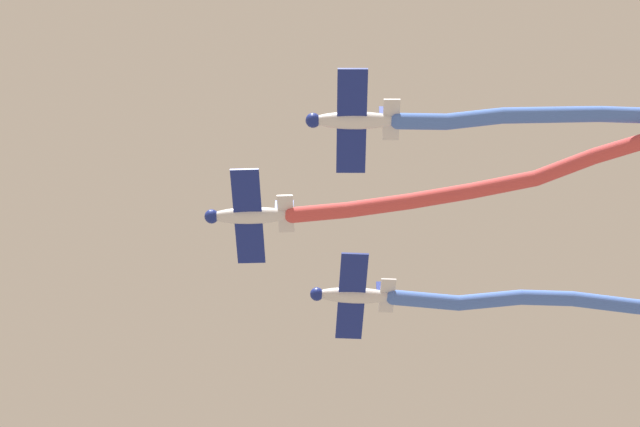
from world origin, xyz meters
TOP-DOWN VIEW (x-y plane):
  - airplane_lead at (-2.47, 3.21)m, footprint 4.77×6.22m
  - smoke_trail_lead at (-16.65, 10.24)m, footprint 23.55×15.66m
  - airplane_left_wing at (-5.79, 10.29)m, footprint 4.76×6.24m
  - smoke_trail_left_wing at (-19.36, 12.69)m, footprint 23.93×3.69m
  - airplane_right_wing at (-9.16, -0.83)m, footprint 4.75×6.24m

SIDE VIEW (x-z plane):
  - airplane_lead at x=-2.47m, z-range 60.86..62.40m
  - airplane_left_wing at x=-5.79m, z-range 60.86..62.40m
  - airplane_right_wing at x=-9.16m, z-range 61.16..62.70m
  - smoke_trail_lead at x=-16.65m, z-range 61.01..64.58m
  - smoke_trail_left_wing at x=-19.36m, z-range 61.42..65.93m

